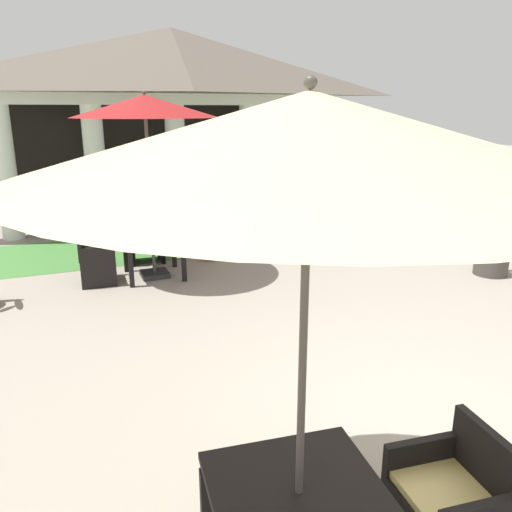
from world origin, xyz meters
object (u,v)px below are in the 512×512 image
(patio_umbrella_near_foreground, at_px, (309,139))
(patio_umbrella_mid_left, at_px, (145,108))
(potted_palm_right_edge, at_px, (492,254))
(patio_chair_mid_left_west, at_px, (95,259))
(patio_table_mid_left, at_px, (153,240))
(patio_table_near_foreground, at_px, (299,506))
(patio_chair_near_foreground_east, at_px, (453,501))
(terracotta_urn, at_px, (210,251))
(patio_chair_mid_left_north, at_px, (145,238))

(patio_umbrella_near_foreground, xyz_separation_m, patio_umbrella_mid_left, (0.36, 6.05, 0.14))
(potted_palm_right_edge, bearing_deg, patio_chair_mid_left_west, 161.72)
(patio_table_mid_left, xyz_separation_m, potted_palm_right_edge, (5.28, -2.01, -0.27))
(patio_table_near_foreground, bearing_deg, patio_umbrella_mid_left, 86.58)
(patio_chair_near_foreground_east, distance_m, terracotta_urn, 6.75)
(patio_chair_mid_left_north, xyz_separation_m, potted_palm_right_edge, (5.24, -2.95, -0.08))
(patio_table_near_foreground, relative_size, terracotta_urn, 2.53)
(patio_umbrella_mid_left, relative_size, terracotta_urn, 7.22)
(patio_umbrella_mid_left, bearing_deg, patio_table_near_foreground, -93.42)
(patio_table_mid_left, relative_size, terracotta_urn, 2.28)
(patio_chair_near_foreground_east, relative_size, patio_table_mid_left, 0.90)
(patio_table_near_foreground, bearing_deg, terracotta_urn, 77.17)
(patio_chair_mid_left_north, bearing_deg, patio_chair_mid_left_west, 45.17)
(patio_table_mid_left, relative_size, patio_umbrella_mid_left, 0.32)
(patio_umbrella_mid_left, distance_m, patio_chair_mid_left_west, 2.48)
(patio_table_near_foreground, bearing_deg, potted_palm_right_edge, 35.61)
(patio_chair_near_foreground_east, bearing_deg, patio_chair_mid_left_north, 11.01)
(patio_umbrella_near_foreground, xyz_separation_m, terracotta_urn, (1.51, 6.61, -2.39))
(patio_umbrella_near_foreground, relative_size, patio_table_mid_left, 3.03)
(patio_umbrella_near_foreground, height_order, patio_chair_near_foreground_east, patio_umbrella_near_foreground)
(patio_chair_mid_left_north, bearing_deg, potted_palm_right_edge, 152.75)
(patio_chair_near_foreground_east, xyz_separation_m, patio_chair_mid_left_north, (-0.61, 7.10, 0.04))
(potted_palm_right_edge, distance_m, terracotta_urn, 4.87)
(patio_umbrella_mid_left, distance_m, patio_chair_mid_left_north, 2.45)
(patio_table_near_foreground, distance_m, terracotta_urn, 6.80)
(terracotta_urn, bearing_deg, patio_chair_mid_left_west, -165.74)
(patio_table_mid_left, xyz_separation_m, patio_umbrella_mid_left, (0.00, -0.00, 2.07))
(patio_chair_mid_left_west, xyz_separation_m, potted_palm_right_edge, (6.21, -2.05, -0.04))
(patio_table_mid_left, distance_m, potted_palm_right_edge, 5.65)
(patio_table_near_foreground, bearing_deg, patio_umbrella_near_foreground, 153.43)
(patio_umbrella_mid_left, bearing_deg, patio_table_mid_left, 110.56)
(patio_table_near_foreground, xyz_separation_m, patio_chair_mid_left_north, (0.40, 6.99, -0.18))
(patio_table_near_foreground, relative_size, potted_palm_right_edge, 0.78)
(patio_chair_near_foreground_east, bearing_deg, potted_palm_right_edge, -42.05)
(patio_umbrella_near_foreground, distance_m, patio_umbrella_mid_left, 6.07)
(patio_umbrella_mid_left, xyz_separation_m, patio_chair_mid_left_north, (0.03, 0.94, -2.26))
(patio_chair_mid_left_west, xyz_separation_m, terracotta_urn, (2.08, 0.53, -0.23))
(patio_table_mid_left, distance_m, patio_chair_mid_left_north, 0.96)
(terracotta_urn, bearing_deg, patio_table_near_foreground, -102.83)
(patio_table_near_foreground, height_order, terracotta_urn, patio_table_near_foreground)
(patio_chair_mid_left_north, bearing_deg, patio_umbrella_mid_left, 90.00)
(patio_chair_near_foreground_east, relative_size, terracotta_urn, 2.05)
(patio_chair_near_foreground_east, bearing_deg, patio_chair_mid_left_west, 20.37)
(patio_chair_near_foreground_east, relative_size, patio_umbrella_mid_left, 0.28)
(patio_table_mid_left, relative_size, patio_chair_mid_left_north, 0.99)
(patio_chair_near_foreground_east, xyz_separation_m, patio_table_mid_left, (-0.64, 6.16, 0.24))
(patio_chair_mid_left_north, distance_m, terracotta_urn, 1.20)
(patio_table_mid_left, bearing_deg, patio_umbrella_mid_left, -69.44)
(patio_umbrella_near_foreground, distance_m, patio_table_mid_left, 6.36)
(patio_umbrella_mid_left, bearing_deg, patio_chair_mid_left_north, 87.87)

